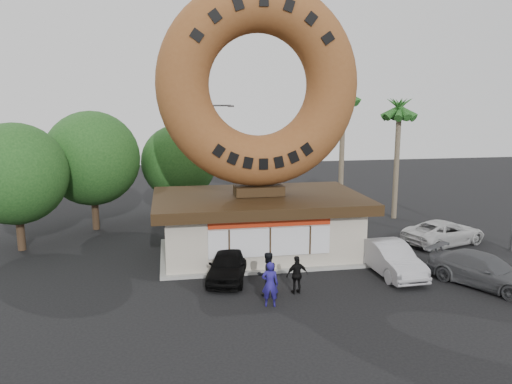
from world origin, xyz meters
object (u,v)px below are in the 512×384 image
Objects in this scene: donut_shop at (259,223)px; person_right at (297,275)px; giant_donut at (259,85)px; car_grey at (484,270)px; person_center at (267,274)px; car_silver at (390,258)px; person_left at (270,284)px; street_lamp at (208,154)px; car_white at (444,232)px; car_black at (228,265)px.

person_right is (0.63, -5.84, -0.92)m from donut_shop.
giant_donut is 2.10× the size of car_grey.
person_center is 6.62m from car_silver.
person_right is (1.43, 1.13, -0.10)m from person_left.
street_lamp is 16.45m from person_right.
donut_shop is 11.29m from car_grey.
giant_donut is at bearing 71.06° from car_white.
car_white is at bearing -159.81° from person_right.
car_black is (-2.12, -3.59, -8.36)m from giant_donut.
person_right is at bearing -164.98° from car_silver.
street_lamp is at bearing 100.50° from donut_shop.
car_white is (5.27, 4.11, -0.07)m from car_silver.
person_right reaches higher than car_black.
person_center is at bearing -83.60° from person_left.
giant_donut reaches higher than person_left.
giant_donut is 14.00m from car_grey.
car_silver is at bearing -61.93° from street_lamp.
street_lamp is 1.92× the size of car_black.
car_black is at bearing -48.22° from person_right.
giant_donut is 11.16m from street_lamp.
donut_shop is at bearing -92.68° from person_right.
car_white is (10.99, -0.09, -1.06)m from donut_shop.
person_center is 1.32m from person_right.
car_black is at bearing -120.58° from giant_donut.
car_silver is (5.73, -4.22, -8.29)m from giant_donut.
donut_shop is 2.69× the size of car_black.
car_grey is at bearing 0.04° from car_black.
car_silver is 0.93× the size of car_white.
donut_shop is at bearing 71.14° from car_white.
giant_donut is 2.07× the size of car_white.
person_right reaches higher than car_white.
car_grey is (9.88, -0.62, -0.24)m from person_center.
car_silver is at bearing -171.02° from person_right.
giant_donut reaches higher than person_right.
street_lamp reaches higher than person_right.
car_black is 11.68m from car_grey.
donut_shop is 5.78× the size of person_center.
car_black is at bearing -91.13° from street_lamp.
donut_shop is 5.93m from person_center.
person_left is 3.65m from car_black.
car_white is (10.36, 5.75, -0.14)m from person_right.
donut_shop is 2.20× the size of car_white.
person_center is at bearing 97.81° from car_white.
car_grey is 6.62m from car_white.
car_black is (-2.75, 2.26, -0.14)m from person_right.
street_lamp is at bearing 33.42° from car_white.
person_center is at bearing -96.71° from giant_donut.
person_left is at bearing 29.43° from person_right.
giant_donut reaches higher than donut_shop.
giant_donut is at bearing 73.74° from car_black.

